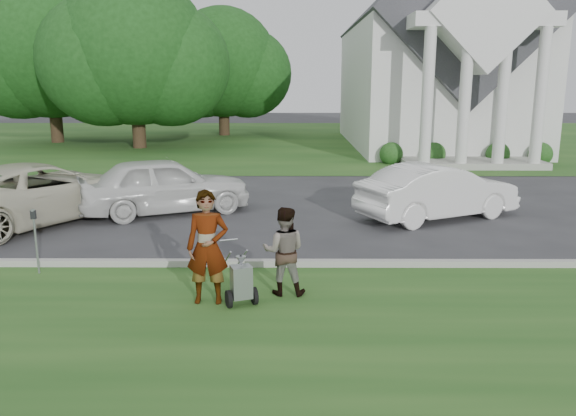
{
  "coord_description": "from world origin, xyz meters",
  "views": [
    {
      "loc": [
        0.78,
        -10.55,
        3.76
      ],
      "look_at": [
        0.73,
        0.0,
        1.38
      ],
      "focal_mm": 35.0,
      "sensor_mm": 36.0,
      "label": 1
    }
  ],
  "objects_px": {
    "person_left": "(208,248)",
    "car_d": "(438,192)",
    "car_b": "(165,185)",
    "striping_cart": "(241,283)",
    "church": "(433,43)",
    "tree_far": "(49,49)",
    "parking_meter_near": "(35,234)",
    "tree_left": "(134,57)",
    "person_right": "(284,252)",
    "tree_back": "(223,68)",
    "car_a": "(39,192)"
  },
  "relations": [
    {
      "from": "striping_cart",
      "to": "church",
      "type": "bearing_deg",
      "value": 49.86
    },
    {
      "from": "tree_left",
      "to": "person_right",
      "type": "relative_size",
      "value": 6.64
    },
    {
      "from": "striping_cart",
      "to": "person_right",
      "type": "height_order",
      "value": "person_right"
    },
    {
      "from": "person_left",
      "to": "car_a",
      "type": "bearing_deg",
      "value": 132.36
    },
    {
      "from": "person_left",
      "to": "striping_cart",
      "type": "bearing_deg",
      "value": -14.29
    },
    {
      "from": "church",
      "to": "car_d",
      "type": "relative_size",
      "value": 5.18
    },
    {
      "from": "person_left",
      "to": "car_d",
      "type": "distance_m",
      "value": 8.32
    },
    {
      "from": "tree_left",
      "to": "car_d",
      "type": "relative_size",
      "value": 2.28
    },
    {
      "from": "car_d",
      "to": "tree_far",
      "type": "bearing_deg",
      "value": 17.16
    },
    {
      "from": "tree_far",
      "to": "person_right",
      "type": "bearing_deg",
      "value": -60.53
    },
    {
      "from": "person_left",
      "to": "car_b",
      "type": "bearing_deg",
      "value": 107.3
    },
    {
      "from": "tree_back",
      "to": "car_a",
      "type": "xyz_separation_m",
      "value": [
        -2.08,
        -25.55,
        -3.91
      ]
    },
    {
      "from": "tree_far",
      "to": "car_b",
      "type": "bearing_deg",
      "value": -60.31
    },
    {
      "from": "tree_back",
      "to": "car_b",
      "type": "height_order",
      "value": "tree_back"
    },
    {
      "from": "tree_far",
      "to": "person_right",
      "type": "relative_size",
      "value": 7.27
    },
    {
      "from": "car_d",
      "to": "tree_back",
      "type": "bearing_deg",
      "value": -6.52
    },
    {
      "from": "church",
      "to": "parking_meter_near",
      "type": "height_order",
      "value": "church"
    },
    {
      "from": "striping_cart",
      "to": "car_b",
      "type": "relative_size",
      "value": 0.23
    },
    {
      "from": "church",
      "to": "person_right",
      "type": "bearing_deg",
      "value": -109.09
    },
    {
      "from": "church",
      "to": "tree_left",
      "type": "bearing_deg",
      "value": -176.21
    },
    {
      "from": "car_b",
      "to": "person_left",
      "type": "bearing_deg",
      "value": 174.37
    },
    {
      "from": "church",
      "to": "striping_cart",
      "type": "relative_size",
      "value": 21.66
    },
    {
      "from": "car_d",
      "to": "tree_left",
      "type": "bearing_deg",
      "value": 10.94
    },
    {
      "from": "parking_meter_near",
      "to": "car_d",
      "type": "bearing_deg",
      "value": 27.4
    },
    {
      "from": "tree_far",
      "to": "parking_meter_near",
      "type": "xyz_separation_m",
      "value": [
        9.75,
        -24.9,
        -4.86
      ]
    },
    {
      "from": "tree_far",
      "to": "striping_cart",
      "type": "distance_m",
      "value": 30.41
    },
    {
      "from": "car_b",
      "to": "car_d",
      "type": "relative_size",
      "value": 1.05
    },
    {
      "from": "person_left",
      "to": "person_right",
      "type": "distance_m",
      "value": 1.37
    },
    {
      "from": "tree_far",
      "to": "person_right",
      "type": "xyz_separation_m",
      "value": [
        14.68,
        -25.97,
        -4.89
      ]
    },
    {
      "from": "parking_meter_near",
      "to": "car_d",
      "type": "height_order",
      "value": "car_d"
    },
    {
      "from": "person_left",
      "to": "parking_meter_near",
      "type": "bearing_deg",
      "value": 157.08
    },
    {
      "from": "church",
      "to": "car_b",
      "type": "bearing_deg",
      "value": -123.92
    },
    {
      "from": "parking_meter_near",
      "to": "tree_left",
      "type": "bearing_deg",
      "value": 99.73
    },
    {
      "from": "car_b",
      "to": "tree_left",
      "type": "bearing_deg",
      "value": -6.5
    },
    {
      "from": "person_left",
      "to": "car_d",
      "type": "height_order",
      "value": "person_left"
    },
    {
      "from": "tree_far",
      "to": "person_left",
      "type": "relative_size",
      "value": 5.89
    },
    {
      "from": "parking_meter_near",
      "to": "person_left",
      "type": "bearing_deg",
      "value": -22.09
    },
    {
      "from": "tree_far",
      "to": "person_right",
      "type": "height_order",
      "value": "tree_far"
    },
    {
      "from": "person_left",
      "to": "car_b",
      "type": "distance_m",
      "value": 7.19
    },
    {
      "from": "striping_cart",
      "to": "person_left",
      "type": "bearing_deg",
      "value": 146.61
    },
    {
      "from": "tree_far",
      "to": "tree_left",
      "type": "bearing_deg",
      "value": -26.56
    },
    {
      "from": "person_left",
      "to": "car_a",
      "type": "height_order",
      "value": "person_left"
    },
    {
      "from": "tree_back",
      "to": "car_a",
      "type": "distance_m",
      "value": 25.93
    },
    {
      "from": "striping_cart",
      "to": "car_a",
      "type": "relative_size",
      "value": 0.19
    },
    {
      "from": "tree_back",
      "to": "person_right",
      "type": "distance_m",
      "value": 31.56
    },
    {
      "from": "person_left",
      "to": "parking_meter_near",
      "type": "xyz_separation_m",
      "value": [
        -3.62,
        1.47,
        -0.15
      ]
    },
    {
      "from": "tree_left",
      "to": "striping_cart",
      "type": "xyz_separation_m",
      "value": [
        7.95,
        -23.5,
        -4.7
      ]
    },
    {
      "from": "church",
      "to": "tree_back",
      "type": "height_order",
      "value": "church"
    },
    {
      "from": "tree_far",
      "to": "person_right",
      "type": "distance_m",
      "value": 30.23
    },
    {
      "from": "car_d",
      "to": "parking_meter_near",
      "type": "bearing_deg",
      "value": 91.38
    }
  ]
}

